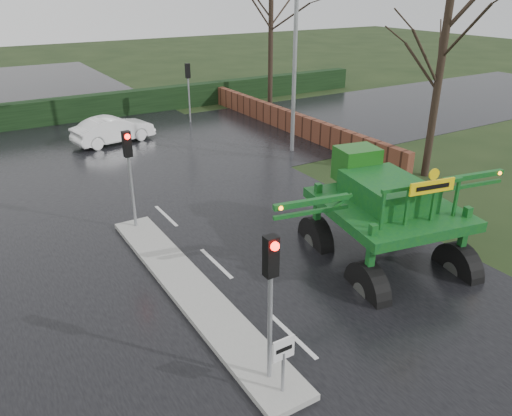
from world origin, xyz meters
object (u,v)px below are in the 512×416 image
traffic_signal_near (271,280)px  traffic_signal_far (188,80)px  crop_sprayer (370,222)px  white_sedan (115,143)px  traffic_signal_mid (129,159)px  keep_left_sign (283,357)px  street_light_right (290,27)px

traffic_signal_near → traffic_signal_far: bearing=69.6°
traffic_signal_near → crop_sprayer: 4.57m
white_sedan → traffic_signal_mid: bearing=156.1°
keep_left_sign → traffic_signal_far: traffic_signal_far is taller
keep_left_sign → crop_sprayer: 4.85m
traffic_signal_near → traffic_signal_far: (7.80, 21.02, 0.00)m
crop_sprayer → white_sedan: size_ratio=1.80×
traffic_signal_near → crop_sprayer: bearing=21.6°
traffic_signal_mid → keep_left_sign: bearing=-90.0°
traffic_signal_mid → crop_sprayer: (4.22, -6.82, -0.53)m
white_sedan → keep_left_sign: bearing=162.1°
crop_sprayer → white_sedan: 17.68m
keep_left_sign → street_light_right: street_light_right is taller
traffic_signal_near → white_sedan: 19.49m
traffic_signal_far → white_sedan: 6.19m
traffic_signal_near → white_sedan: size_ratio=0.82×
traffic_signal_near → traffic_signal_mid: same height
traffic_signal_far → crop_sprayer: size_ratio=0.46×
traffic_signal_near → white_sedan: traffic_signal_near is taller
crop_sprayer → street_light_right: bearing=75.6°
keep_left_sign → street_light_right: bearing=54.9°
keep_left_sign → street_light_right: 17.23m
traffic_signal_near → traffic_signal_far: 22.42m
keep_left_sign → crop_sprayer: (4.22, 2.17, 1.00)m
traffic_signal_mid → white_sedan: traffic_signal_mid is taller
keep_left_sign → white_sedan: (2.50, 19.64, -1.06)m
keep_left_sign → crop_sprayer: bearing=27.2°
traffic_signal_near → white_sedan: bearing=82.6°
traffic_signal_near → traffic_signal_mid: (0.00, 8.50, 0.00)m
street_light_right → white_sedan: size_ratio=2.34×
traffic_signal_mid → traffic_signal_far: size_ratio=1.00×
traffic_signal_mid → crop_sprayer: bearing=-58.3°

